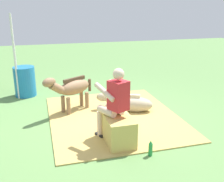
% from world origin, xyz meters
% --- Properties ---
extents(ground_plane, '(24.00, 24.00, 0.00)m').
position_xyz_m(ground_plane, '(0.00, 0.00, 0.00)').
color(ground_plane, '#608C4C').
extents(hay_patch, '(3.27, 2.80, 0.02)m').
position_xyz_m(hay_patch, '(-0.09, -0.16, 0.01)').
color(hay_patch, tan).
rests_on(hay_patch, ground).
extents(hay_bale, '(0.68, 0.47, 0.52)m').
position_xyz_m(hay_bale, '(-1.29, 0.08, 0.26)').
color(hay_bale, tan).
rests_on(hay_bale, ground).
extents(person_seated, '(0.72, 0.59, 1.40)m').
position_xyz_m(person_seated, '(-1.13, 0.13, 0.78)').
color(person_seated, beige).
rests_on(person_seated, ground).
extents(pony_standing, '(0.86, 1.20, 0.95)m').
position_xyz_m(pony_standing, '(0.47, 0.69, 0.58)').
color(pony_standing, '#8C6B4C').
rests_on(pony_standing, ground).
extents(pony_lying, '(0.78, 1.33, 0.42)m').
position_xyz_m(pony_lying, '(0.14, -0.62, 0.19)').
color(pony_lying, tan).
rests_on(pony_lying, ground).
extents(soda_bottle, '(0.07, 0.07, 0.28)m').
position_xyz_m(soda_bottle, '(-1.81, -0.31, 0.14)').
color(soda_bottle, '#268C3F').
rests_on(soda_bottle, ground).
extents(water_barrel, '(0.57, 0.57, 0.81)m').
position_xyz_m(water_barrel, '(2.00, 1.78, 0.41)').
color(water_barrel, '#1E72B2').
rests_on(water_barrel, ground).
extents(tent_pole_right, '(0.06, 0.06, 2.22)m').
position_xyz_m(tent_pole_right, '(1.79, 1.95, 1.11)').
color(tent_pole_right, silver).
rests_on(tent_pole_right, ground).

